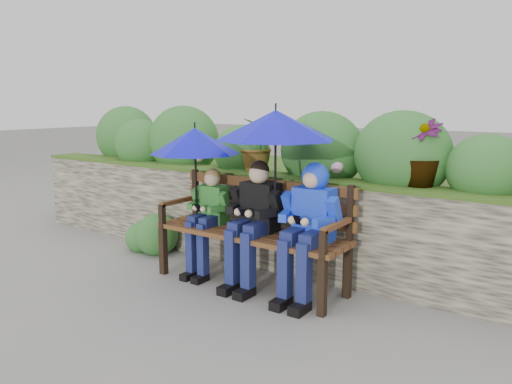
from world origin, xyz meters
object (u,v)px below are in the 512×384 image
Objects in this scene: boy_middle at (254,217)px; boy_right at (309,219)px; umbrella_right at (276,125)px; park_bench at (255,224)px; boy_left at (208,214)px; umbrella_left at (195,141)px.

boy_middle is 0.99× the size of boy_right.
umbrella_right reaches higher than boy_right.
umbrella_right is (0.22, 0.04, 0.88)m from boy_middle.
park_bench is at bearing 120.62° from boy_middle.
umbrella_right reaches higher than boy_left.
park_bench is at bearing 167.22° from umbrella_right.
boy_left is 0.59m from boy_middle.
park_bench is at bearing 10.22° from umbrella_left.
boy_middle reaches higher than park_bench.
park_bench is 0.54m from boy_left.
boy_left is (-0.53, -0.09, 0.05)m from park_bench.
umbrella_left is (-0.66, -0.12, 0.80)m from park_bench.
park_bench is 1.02m from umbrella_right.
umbrella_right is (0.28, -0.06, 0.98)m from park_bench.
boy_left is 1.24m from umbrella_right.
boy_middle is 1.10× the size of umbrella_right.
umbrella_left is at bearing -178.78° from boy_right.
boy_left is 1.22× the size of umbrella_left.
boy_middle is at bearing -169.76° from umbrella_right.
umbrella_left is at bearing -169.78° from park_bench.
umbrella_left reaches higher than boy_left.
park_bench is 1.61× the size of boy_middle.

